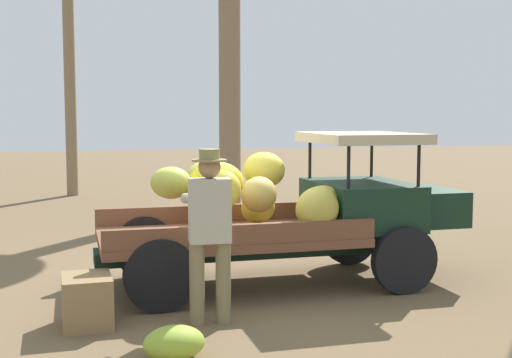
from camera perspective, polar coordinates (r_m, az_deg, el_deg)
ground_plane at (r=8.58m, az=-2.55°, el=-8.49°), size 60.00×60.00×0.00m
truck at (r=8.36m, az=3.58°, el=-2.53°), size 4.51×1.91×1.83m
farmer at (r=6.73m, az=-3.87°, el=-3.86°), size 0.53×0.47×1.73m
wooden_crate at (r=7.00m, az=-13.86°, el=-9.80°), size 0.49×0.61×0.50m
loose_banana_bunch at (r=5.99m, az=-6.81°, el=-13.37°), size 0.63×0.54×0.31m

